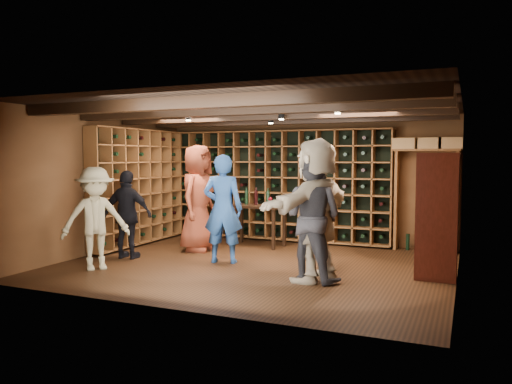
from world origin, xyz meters
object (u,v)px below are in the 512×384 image
at_px(guest_red_floral, 198,198).
at_px(guest_woman_black, 128,215).
at_px(tasting_table, 257,209).
at_px(guest_khaki, 95,218).
at_px(display_cabinet, 437,219).
at_px(man_blue_shirt, 223,209).
at_px(guest_beige, 316,209).
at_px(man_grey_suit, 313,217).

height_order(guest_red_floral, guest_woman_black, guest_red_floral).
distance_m(guest_red_floral, tasting_table, 1.21).
height_order(guest_khaki, tasting_table, guest_khaki).
distance_m(display_cabinet, tasting_table, 3.64).
relative_size(guest_woman_black, tasting_table, 1.35).
relative_size(man_blue_shirt, guest_khaki, 1.12).
bearing_deg(guest_beige, guest_woman_black, -74.92).
bearing_deg(guest_khaki, man_grey_suit, -38.80).
distance_m(man_blue_shirt, guest_woman_black, 1.67).
height_order(display_cabinet, guest_red_floral, guest_red_floral).
relative_size(guest_red_floral, tasting_table, 1.75).
bearing_deg(man_blue_shirt, man_grey_suit, 147.08).
height_order(guest_beige, tasting_table, guest_beige).
bearing_deg(man_grey_suit, guest_khaki, 24.79).
xyz_separation_m(display_cabinet, tasting_table, (-3.36, 1.39, -0.14)).
distance_m(guest_khaki, guest_beige, 3.36).
relative_size(display_cabinet, guest_beige, 0.88).
xyz_separation_m(guest_red_floral, guest_khaki, (-0.66, -1.98, -0.18)).
bearing_deg(display_cabinet, man_blue_shirt, -176.02).
bearing_deg(guest_woman_black, guest_beige, 170.47).
bearing_deg(man_blue_shirt, guest_woman_black, -2.37).
bearing_deg(guest_red_floral, display_cabinet, -99.26).
bearing_deg(tasting_table, guest_woman_black, -121.01).
relative_size(man_grey_suit, guest_beige, 0.89).
bearing_deg(man_blue_shirt, guest_khaki, 23.66).
bearing_deg(guest_red_floral, guest_beige, -118.17).
relative_size(man_blue_shirt, guest_woman_black, 1.18).
distance_m(guest_red_floral, guest_beige, 2.92).
xyz_separation_m(guest_red_floral, tasting_table, (0.81, 0.85, -0.26)).
xyz_separation_m(man_grey_suit, guest_beige, (0.03, 0.05, 0.11)).
bearing_deg(guest_woman_black, display_cabinet, -179.69).
relative_size(guest_khaki, guest_beige, 0.79).
relative_size(guest_woman_black, guest_khaki, 0.95).
bearing_deg(tasting_table, guest_khaki, -110.30).
relative_size(man_grey_suit, guest_woman_black, 1.18).
bearing_deg(man_blue_shirt, guest_red_floral, -54.28).
distance_m(guest_woman_black, tasting_table, 2.49).
bearing_deg(man_blue_shirt, guest_beige, 148.73).
relative_size(man_blue_shirt, tasting_table, 1.59).
bearing_deg(guest_khaki, tasting_table, 12.68).
xyz_separation_m(man_grey_suit, guest_woman_black, (-3.32, 0.23, -0.14)).
relative_size(man_blue_shirt, guest_beige, 0.89).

